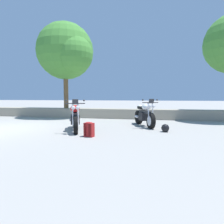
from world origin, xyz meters
name	(u,v)px	position (x,y,z in m)	size (l,w,h in m)	color
stone_wall	(58,112)	(0.00, 4.80, 0.28)	(36.00, 0.80, 0.55)	gray
motorcycle_red_near_left	(75,118)	(2.98, 0.38, 0.49)	(1.07, 1.95, 1.18)	black
motorcycle_white_centre	(144,115)	(5.45, 2.03, 0.49)	(1.06, 1.95, 1.18)	black
rider_backpack	(89,129)	(3.86, -0.58, 0.24)	(0.34, 0.31, 0.47)	#A31E1E
rider_helmet	(165,128)	(6.25, 0.78, 0.14)	(0.28, 0.28, 0.28)	black
leafy_tree_mid_left	(67,52)	(0.67, 4.77, 3.95)	(3.59, 3.41, 5.19)	brown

